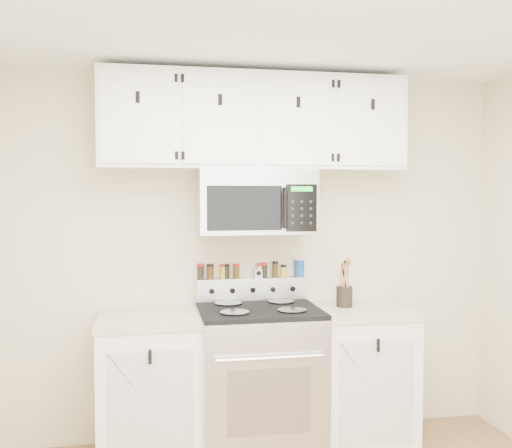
{
  "coord_description": "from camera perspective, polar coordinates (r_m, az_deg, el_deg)",
  "views": [
    {
      "loc": [
        -0.68,
        -2.13,
        1.67
      ],
      "look_at": [
        -0.02,
        1.45,
        1.49
      ],
      "focal_mm": 40.0,
      "sensor_mm": 36.0,
      "label": 1
    }
  ],
  "objects": [
    {
      "name": "microwave",
      "position": [
        3.75,
        -0.04,
        2.28
      ],
      "size": [
        0.76,
        0.44,
        0.42
      ],
      "color": "#9E9EA3",
      "rests_on": "back_wall"
    },
    {
      "name": "salt_canister",
      "position": [
        4.01,
        4.35,
        -4.37
      ],
      "size": [
        0.07,
        0.07,
        0.13
      ],
      "color": "#164399",
      "rests_on": "range"
    },
    {
      "name": "spice_jar_3",
      "position": [
        3.91,
        -2.98,
        -4.75
      ],
      "size": [
        0.04,
        0.04,
        0.1
      ],
      "color": "black",
      "rests_on": "range"
    },
    {
      "name": "upper_cabinets",
      "position": [
        3.8,
        -0.12,
        10.14
      ],
      "size": [
        2.0,
        0.35,
        0.62
      ],
      "color": "white",
      "rests_on": "back_wall"
    },
    {
      "name": "spice_jar_5",
      "position": [
        3.95,
        0.37,
        -4.67
      ],
      "size": [
        0.04,
        0.04,
        0.1
      ],
      "color": "gold",
      "rests_on": "range"
    },
    {
      "name": "spice_jar_7",
      "position": [
        3.97,
        1.92,
        -4.55
      ],
      "size": [
        0.04,
        0.04,
        0.11
      ],
      "color": "#3D2D0E",
      "rests_on": "range"
    },
    {
      "name": "base_cabinet_right",
      "position": [
        4.02,
        10.28,
        -14.65
      ],
      "size": [
        0.64,
        0.62,
        0.92
      ],
      "color": "white",
      "rests_on": "floor"
    },
    {
      "name": "back_wall",
      "position": [
        3.96,
        -0.55,
        -3.2
      ],
      "size": [
        3.5,
        0.01,
        2.5
      ],
      "primitive_type": "cube",
      "color": "beige",
      "rests_on": "floor"
    },
    {
      "name": "spice_jar_4",
      "position": [
        3.92,
        -1.98,
        -4.72
      ],
      "size": [
        0.04,
        0.04,
        0.1
      ],
      "color": "#443210",
      "rests_on": "range"
    },
    {
      "name": "utensil_crock",
      "position": [
        3.91,
        8.83,
        -7.01
      ],
      "size": [
        0.11,
        0.11,
        0.32
      ],
      "color": "black",
      "rests_on": "base_cabinet_right"
    },
    {
      "name": "spice_jar_8",
      "position": [
        3.98,
        2.77,
        -4.71
      ],
      "size": [
        0.04,
        0.04,
        0.09
      ],
      "color": "yellow",
      "rests_on": "range"
    },
    {
      "name": "range",
      "position": [
        3.81,
        0.31,
        -15.19
      ],
      "size": [
        0.76,
        0.65,
        1.1
      ],
      "color": "#B7B7BA",
      "rests_on": "floor"
    },
    {
      "name": "spice_jar_0",
      "position": [
        3.89,
        -5.56,
        -4.74
      ],
      "size": [
        0.05,
        0.05,
        0.11
      ],
      "color": "black",
      "rests_on": "range"
    },
    {
      "name": "kitchen_timer",
      "position": [
        3.95,
        0.21,
        -4.96
      ],
      "size": [
        0.05,
        0.04,
        0.06
      ],
      "primitive_type": "cube",
      "rotation": [
        0.0,
        0.0,
        0.0
      ],
      "color": "silver",
      "rests_on": "range"
    },
    {
      "name": "spice_jar_6",
      "position": [
        3.95,
        0.82,
        -4.63
      ],
      "size": [
        0.04,
        0.04,
        0.1
      ],
      "color": "black",
      "rests_on": "range"
    },
    {
      "name": "spice_jar_1",
      "position": [
        3.9,
        -4.59,
        -4.75
      ],
      "size": [
        0.05,
        0.05,
        0.1
      ],
      "color": "#40240F",
      "rests_on": "range"
    },
    {
      "name": "spice_jar_2",
      "position": [
        3.91,
        -3.31,
        -4.76
      ],
      "size": [
        0.04,
        0.04,
        0.1
      ],
      "color": "gold",
      "rests_on": "range"
    },
    {
      "name": "base_cabinet_left",
      "position": [
        3.78,
        -10.5,
        -15.8
      ],
      "size": [
        0.64,
        0.62,
        0.92
      ],
      "color": "white",
      "rests_on": "floor"
    }
  ]
}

